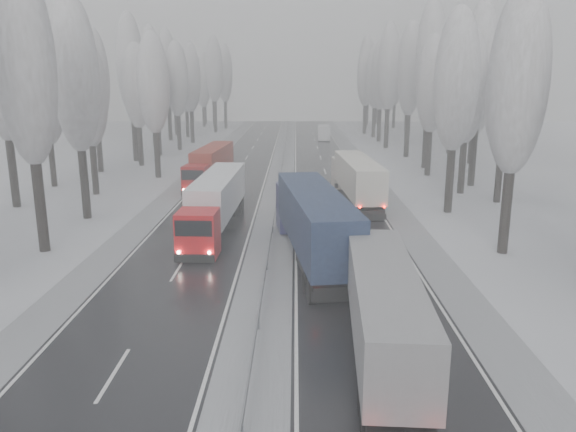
{
  "coord_description": "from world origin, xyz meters",
  "views": [
    {
      "loc": [
        1.63,
        -19.15,
        10.94
      ],
      "look_at": [
        1.18,
        16.44,
        2.2
      ],
      "focal_mm": 35.0,
      "sensor_mm": 36.0,
      "label": 1
    }
  ],
  "objects_px": {
    "truck_cream_box": "(356,177)",
    "truck_red_red": "(211,162)",
    "truck_grey_tarp": "(381,299)",
    "box_truck_distant": "(324,132)",
    "truck_blue_box": "(312,218)",
    "truck_red_white": "(216,200)"
  },
  "relations": [
    {
      "from": "truck_cream_box",
      "to": "truck_grey_tarp",
      "type": "bearing_deg",
      "value": -97.37
    },
    {
      "from": "truck_grey_tarp",
      "to": "truck_blue_box",
      "type": "distance_m",
      "value": 12.16
    },
    {
      "from": "truck_grey_tarp",
      "to": "truck_cream_box",
      "type": "bearing_deg",
      "value": 89.1
    },
    {
      "from": "truck_grey_tarp",
      "to": "truck_red_red",
      "type": "distance_m",
      "value": 40.33
    },
    {
      "from": "truck_red_white",
      "to": "truck_cream_box",
      "type": "bearing_deg",
      "value": 42.83
    },
    {
      "from": "truck_grey_tarp",
      "to": "truck_red_white",
      "type": "relative_size",
      "value": 0.96
    },
    {
      "from": "box_truck_distant",
      "to": "truck_red_red",
      "type": "height_order",
      "value": "truck_red_red"
    },
    {
      "from": "truck_blue_box",
      "to": "truck_red_red",
      "type": "distance_m",
      "value": 28.29
    },
    {
      "from": "truck_blue_box",
      "to": "truck_red_white",
      "type": "bearing_deg",
      "value": 127.43
    },
    {
      "from": "truck_blue_box",
      "to": "box_truck_distant",
      "type": "xyz_separation_m",
      "value": [
        4.25,
        70.11,
        -1.28
      ]
    },
    {
      "from": "truck_red_white",
      "to": "truck_red_red",
      "type": "bearing_deg",
      "value": 101.33
    },
    {
      "from": "truck_blue_box",
      "to": "truck_red_red",
      "type": "bearing_deg",
      "value": 103.08
    },
    {
      "from": "box_truck_distant",
      "to": "truck_red_white",
      "type": "relative_size",
      "value": 0.46
    },
    {
      "from": "truck_cream_box",
      "to": "truck_red_red",
      "type": "distance_m",
      "value": 17.58
    },
    {
      "from": "truck_cream_box",
      "to": "truck_red_red",
      "type": "relative_size",
      "value": 1.09
    },
    {
      "from": "truck_cream_box",
      "to": "truck_red_white",
      "type": "distance_m",
      "value": 14.89
    },
    {
      "from": "truck_cream_box",
      "to": "truck_red_red",
      "type": "xyz_separation_m",
      "value": [
        -14.52,
        9.92,
        -0.19
      ]
    },
    {
      "from": "truck_grey_tarp",
      "to": "box_truck_distant",
      "type": "height_order",
      "value": "truck_grey_tarp"
    },
    {
      "from": "box_truck_distant",
      "to": "truck_grey_tarp",
      "type": "bearing_deg",
      "value": -89.28
    },
    {
      "from": "truck_cream_box",
      "to": "truck_red_white",
      "type": "xyz_separation_m",
      "value": [
        -11.25,
        -9.76,
        -0.05
      ]
    },
    {
      "from": "box_truck_distant",
      "to": "truck_red_white",
      "type": "height_order",
      "value": "truck_red_white"
    },
    {
      "from": "box_truck_distant",
      "to": "truck_red_white",
      "type": "distance_m",
      "value": 64.32
    }
  ]
}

